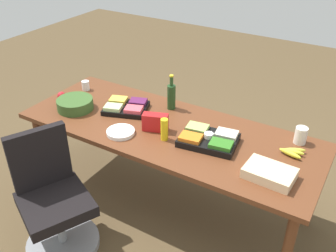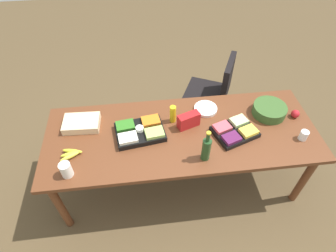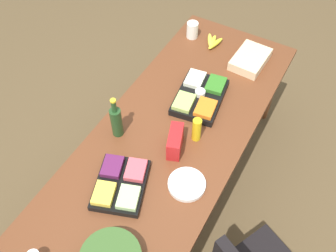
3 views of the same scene
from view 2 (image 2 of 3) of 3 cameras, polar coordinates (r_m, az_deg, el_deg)
ground_plane at (r=3.10m, az=2.34°, el=-10.78°), size 10.00×10.00×0.00m
conference_table at (r=2.55m, az=2.80°, el=-2.44°), size 2.43×0.91×0.76m
office_chair at (r=3.44m, az=8.47°, el=5.35°), size 0.64×0.64×0.95m
mustard_bottle at (r=2.53m, az=1.00°, el=2.45°), size 0.07×0.07×0.18m
veggie_tray at (r=2.46m, az=-5.76°, el=-1.08°), size 0.46×0.36×0.09m
apple_red at (r=2.86m, az=24.59°, el=2.29°), size 0.08×0.08×0.08m
fruit_platter at (r=2.53m, az=13.51°, el=-1.00°), size 0.43×0.38×0.07m
sheet_cake at (r=2.64m, az=-17.25°, el=0.53°), size 0.33×0.23×0.07m
wine_bottle at (r=2.24m, az=7.83°, el=-4.62°), size 0.09×0.09×0.31m
mayo_jar at (r=2.30m, az=-20.12°, el=-8.39°), size 0.09×0.09×0.13m
salad_bowl at (r=2.79m, az=20.01°, el=3.10°), size 0.39×0.39×0.09m
paper_cup at (r=2.68m, az=25.99°, el=-1.71°), size 0.07×0.07×0.09m
banana_bunch at (r=2.44m, az=-19.18°, el=-5.38°), size 0.18×0.15×0.04m
paper_plate_stack at (r=2.71m, az=7.70°, el=3.50°), size 0.25×0.25×0.03m
chip_bag_red at (r=2.50m, az=4.22°, el=1.14°), size 0.22×0.14×0.14m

